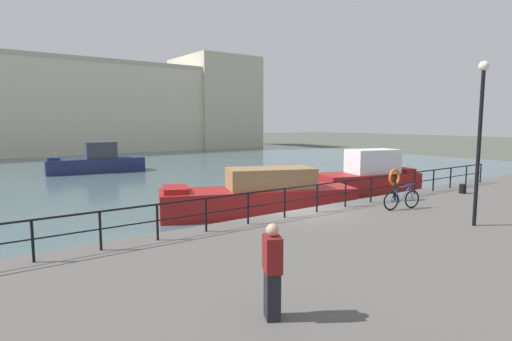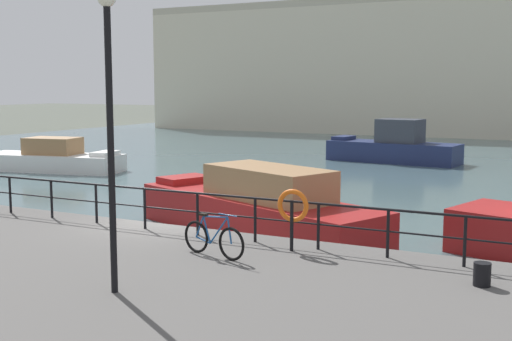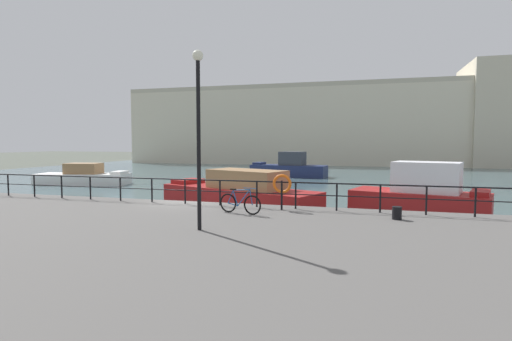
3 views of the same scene
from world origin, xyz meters
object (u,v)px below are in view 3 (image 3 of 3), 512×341
moored_white_yacht (84,177)px  moored_small_launch (289,168)px  moored_green_narrowboat (239,195)px  harbor_building (355,125)px  moored_blue_motorboat (421,196)px  parked_bicycle (240,203)px  quay_lamp_post (198,118)px  life_ring_stand (282,185)px  mooring_bollard (397,213)px

moored_white_yacht → moored_small_launch: moored_small_launch is taller
moored_green_narrowboat → moored_white_yacht: size_ratio=1.15×
harbor_building → moored_blue_motorboat: harbor_building is taller
parked_bicycle → quay_lamp_post: (-0.31, -2.96, 2.95)m
life_ring_stand → moored_blue_motorboat: bearing=45.7°
moored_small_launch → parked_bicycle: bearing=104.3°
moored_blue_motorboat → life_ring_stand: bearing=-117.7°
moored_green_narrowboat → mooring_bollard: (7.67, -5.95, 0.40)m
moored_green_narrowboat → quay_lamp_post: bearing=123.4°
parked_bicycle → mooring_bollard: bearing=17.6°
harbor_building → parked_bicycle: size_ratio=38.60×
mooring_bollard → harbor_building: bearing=93.6°
moored_green_narrowboat → mooring_bollard: bearing=164.4°
mooring_bollard → life_ring_stand: size_ratio=0.31×
moored_green_narrowboat → moored_small_launch: size_ratio=1.15×
moored_green_narrowboat → parked_bicycle: (2.16, -6.37, 0.57)m
mooring_bollard → quay_lamp_post: bearing=-149.8°
moored_blue_motorboat → moored_small_launch: (-10.87, 21.29, -0.09)m
moored_small_launch → life_ring_stand: 27.68m
moored_blue_motorboat → quay_lamp_post: 12.98m
moored_small_launch → quay_lamp_post: bearing=103.1°
life_ring_stand → quay_lamp_post: (-1.62, -4.24, 2.37)m
moored_green_narrowboat → moored_white_yacht: 19.76m
parked_bicycle → life_ring_stand: size_ratio=1.24×
parked_bicycle → moored_green_narrowboat: bearing=122.0°
life_ring_stand → parked_bicycle: bearing=-135.8°
harbor_building → life_ring_stand: harbor_building is taller
moored_blue_motorboat → parked_bicycle: bearing=-118.0°
harbor_building → moored_small_launch: size_ratio=8.02×
moored_small_launch → life_ring_stand: bearing=107.4°
moored_green_narrowboat → quay_lamp_post: (1.85, -9.33, 3.52)m
moored_white_yacht → moored_small_launch: size_ratio=1.00×
mooring_bollard → quay_lamp_post: 7.42m
moored_blue_motorboat → moored_green_narrowboat: (-9.23, -0.80, -0.16)m
quay_lamp_post → moored_blue_motorboat: bearing=53.9°
moored_green_narrowboat → mooring_bollard: moored_green_narrowboat is taller
moored_green_narrowboat → parked_bicycle: 6.75m
moored_small_launch → life_ring_stand: size_ratio=5.98×
parked_bicycle → life_ring_stand: 1.92m
moored_white_yacht → moored_small_launch: bearing=28.6°
moored_blue_motorboat → life_ring_stand: size_ratio=4.89×
moored_small_launch → parked_bicycle: (3.80, -28.46, 0.51)m
moored_blue_motorboat → moored_white_yacht: moored_blue_motorboat is taller
moored_green_narrowboat → quay_lamp_post: quay_lamp_post is taller
moored_white_yacht → parked_bicycle: parked_bicycle is taller
parked_bicycle → quay_lamp_post: bearing=-82.6°
parked_bicycle → mooring_bollard: size_ratio=3.95×
life_ring_stand → quay_lamp_post: 5.11m
moored_blue_motorboat → mooring_bollard: 6.93m
harbor_building → parked_bicycle: harbor_building is taller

